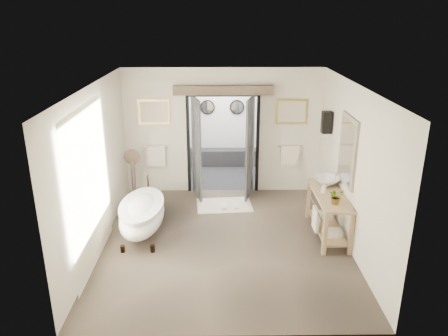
{
  "coord_description": "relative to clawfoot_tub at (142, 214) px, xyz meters",
  "views": [
    {
      "loc": [
        -0.1,
        -7.18,
        4.06
      ],
      "look_at": [
        0.0,
        0.6,
        1.25
      ],
      "focal_mm": 35.0,
      "sensor_mm": 36.0,
      "label": 1
    }
  ],
  "objects": [
    {
      "name": "rug",
      "position": [
        1.57,
        1.32,
        -0.43
      ],
      "size": [
        1.26,
        0.89,
        0.01
      ],
      "primitive_type": "cube",
      "rotation": [
        0.0,
        0.0,
        0.08
      ],
      "color": "beige",
      "rests_on": "ground_plane"
    },
    {
      "name": "clawfoot_tub",
      "position": [
        0.0,
        0.0,
        0.0
      ],
      "size": [
        0.81,
        1.82,
        0.89
      ],
      "color": "black",
      "rests_on": "ground_plane"
    },
    {
      "name": "slippers",
      "position": [
        1.7,
        1.2,
        -0.39
      ],
      "size": [
        0.37,
        0.28,
        0.05
      ],
      "color": "beige",
      "rests_on": "rug"
    },
    {
      "name": "soap_bottle_a",
      "position": [
        3.41,
        0.03,
        0.5
      ],
      "size": [
        0.09,
        0.1,
        0.17
      ],
      "primitive_type": "imported",
      "rotation": [
        0.0,
        0.0,
        -0.29
      ],
      "color": "gray",
      "rests_on": "vanity"
    },
    {
      "name": "shower_room",
      "position": [
        1.55,
        3.69,
        0.47
      ],
      "size": [
        2.22,
        2.01,
        2.51
      ],
      "color": "black",
      "rests_on": "ground_plane"
    },
    {
      "name": "plant",
      "position": [
        3.51,
        -0.48,
        0.56
      ],
      "size": [
        0.32,
        0.3,
        0.29
      ],
      "primitive_type": "imported",
      "rotation": [
        0.0,
        0.0,
        0.35
      ],
      "color": "gray",
      "rests_on": "vanity"
    },
    {
      "name": "back_wall_dressing",
      "position": [
        1.55,
        2.01,
        1.13
      ],
      "size": [
        3.82,
        0.79,
        2.52
      ],
      "color": "black",
      "rests_on": "ground_plane"
    },
    {
      "name": "pedestal_mirror",
      "position": [
        -0.46,
        1.64,
        0.09
      ],
      "size": [
        0.36,
        0.23,
        1.22
      ],
      "color": "brown",
      "rests_on": "ground_plane"
    },
    {
      "name": "ground_plane",
      "position": [
        1.55,
        -0.3,
        -0.43
      ],
      "size": [
        5.0,
        5.0,
        0.0
      ],
      "primitive_type": "plane",
      "color": "brown"
    },
    {
      "name": "room_shell",
      "position": [
        1.52,
        -0.43,
        1.42
      ],
      "size": [
        4.52,
        5.02,
        2.91
      ],
      "color": "silver",
      "rests_on": "ground_plane"
    },
    {
      "name": "basin",
      "position": [
        3.56,
        0.37,
        0.5
      ],
      "size": [
        0.6,
        0.6,
        0.17
      ],
      "primitive_type": "imported",
      "rotation": [
        0.0,
        0.0,
        0.27
      ],
      "color": "white",
      "rests_on": "vanity"
    },
    {
      "name": "vanity",
      "position": [
        3.51,
        -0.05,
        0.07
      ],
      "size": [
        0.57,
        1.6,
        0.85
      ],
      "color": "tan",
      "rests_on": "ground_plane"
    },
    {
      "name": "soap_bottle_b",
      "position": [
        3.44,
        0.69,
        0.5
      ],
      "size": [
        0.15,
        0.15,
        0.17
      ],
      "primitive_type": "imported",
      "rotation": [
        0.0,
        0.0,
        -0.1
      ],
      "color": "gray",
      "rests_on": "vanity"
    }
  ]
}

